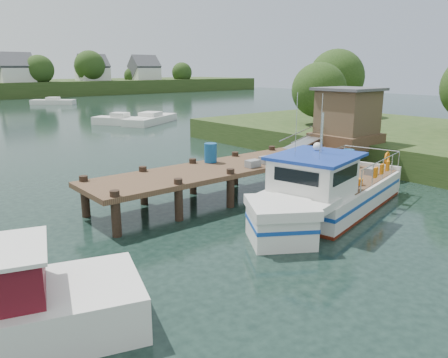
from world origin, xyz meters
TOP-DOWN VIEW (x-y plane):
  - ground_plane at (0.00, 0.00)m, footprint 160.00×160.00m
  - near_shore at (16.88, -0.73)m, footprint 16.00×30.00m
  - dock at (6.51, 0.01)m, footprint 16.60×3.00m
  - lobster_boat at (1.71, -4.35)m, footprint 9.85×4.66m
  - moored_far at (11.78, 55.98)m, footprint 6.48×5.73m
  - moored_b at (8.19, 25.89)m, footprint 4.54×5.63m
  - moored_c at (11.18, 25.08)m, footprint 7.52×5.95m

SIDE VIEW (x-z plane):
  - ground_plane at x=0.00m, z-range 0.00..0.00m
  - moored_far at x=11.78m, z-range -0.14..0.96m
  - moored_c at x=11.18m, z-range -0.15..1.00m
  - moored_b at x=8.19m, z-range -0.16..1.06m
  - lobster_boat at x=1.71m, z-range -1.51..3.22m
  - near_shore at x=16.88m, z-range -1.83..5.93m
  - dock at x=6.51m, z-range -0.15..4.63m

